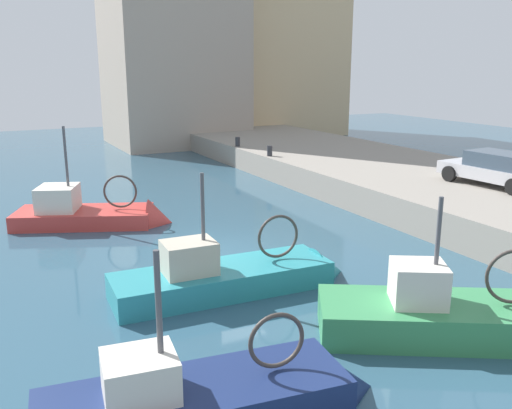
% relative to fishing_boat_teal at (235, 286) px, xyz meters
% --- Properties ---
extents(water_surface, '(80.00, 80.00, 0.00)m').
position_rel_fishing_boat_teal_xyz_m(water_surface, '(0.62, 2.89, -0.11)').
color(water_surface, '#2D5166').
rests_on(water_surface, ground).
extents(quay_wall, '(9.00, 56.00, 1.20)m').
position_rel_fishing_boat_teal_xyz_m(quay_wall, '(12.12, 2.89, 0.49)').
color(quay_wall, gray).
rests_on(quay_wall, ground).
extents(fishing_boat_teal, '(6.69, 2.22, 4.06)m').
position_rel_fishing_boat_teal_xyz_m(fishing_boat_teal, '(0.00, 0.00, 0.00)').
color(fishing_boat_teal, teal).
rests_on(fishing_boat_teal, ground).
extents(fishing_boat_green, '(6.19, 4.65, 4.04)m').
position_rel_fishing_boat_teal_xyz_m(fishing_boat_green, '(3.28, -4.62, -0.00)').
color(fishing_boat_green, '#388951').
rests_on(fishing_boat_green, ground).
extents(fishing_boat_red, '(6.09, 4.02, 4.65)m').
position_rel_fishing_boat_teal_xyz_m(fishing_boat_red, '(-2.11, 8.10, 0.04)').
color(fishing_boat_red, '#BC3833').
rests_on(fishing_boat_red, ground).
extents(parked_car_silver, '(2.20, 4.47, 1.35)m').
position_rel_fishing_boat_teal_xyz_m(parked_car_silver, '(12.47, 2.25, 1.79)').
color(parked_car_silver, '#B7B7BC').
rests_on(parked_car_silver, quay_wall).
extents(mooring_bollard_mid, '(0.28, 0.28, 0.55)m').
position_rel_fishing_boat_teal_xyz_m(mooring_bollard_mid, '(7.97, 12.89, 1.37)').
color(mooring_bollard_mid, '#2D2D33').
rests_on(mooring_bollard_mid, quay_wall).
extents(mooring_bollard_north, '(0.28, 0.28, 0.55)m').
position_rel_fishing_boat_teal_xyz_m(mooring_bollard_north, '(7.97, 16.89, 1.37)').
color(mooring_bollard_north, '#2D2D33').
rests_on(mooring_bollard_north, quay_wall).
extents(waterfront_building_central, '(10.78, 8.52, 13.70)m').
position_rel_fishing_boat_teal_xyz_m(waterfront_building_central, '(17.81, 30.50, 6.76)').
color(waterfront_building_central, '#D1B284').
rests_on(waterfront_building_central, ground).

